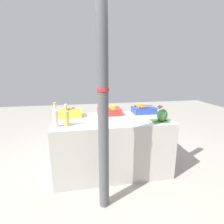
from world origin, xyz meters
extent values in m
plane|color=gray|center=(0.00, 0.00, 0.00)|extent=(10.00, 10.00, 0.00)
cube|color=#B7B2A8|center=(0.00, 0.00, 0.39)|extent=(1.59, 0.78, 0.79)
cylinder|color=#4C4C51|center=(-0.21, -0.67, 1.16)|extent=(0.11, 0.11, 2.32)
cylinder|color=red|center=(-0.21, -0.67, 1.28)|extent=(0.12, 0.12, 0.03)
cube|color=gold|center=(-0.58, 0.24, 0.84)|extent=(0.35, 0.25, 0.10)
sphere|color=red|center=(-0.61, 0.22, 0.87)|extent=(0.07, 0.07, 0.07)
sphere|color=red|center=(-0.53, 0.30, 0.88)|extent=(0.06, 0.06, 0.06)
sphere|color=red|center=(-0.60, 0.24, 0.87)|extent=(0.07, 0.07, 0.07)
sphere|color=gold|center=(-0.48, 0.20, 0.88)|extent=(0.08, 0.08, 0.08)
sphere|color=red|center=(-0.59, 0.28, 0.87)|extent=(0.07, 0.07, 0.07)
sphere|color=red|center=(-0.63, 0.27, 0.87)|extent=(0.07, 0.07, 0.07)
sphere|color=gold|center=(-0.61, 0.27, 0.88)|extent=(0.06, 0.06, 0.06)
sphere|color=gold|center=(-0.62, 0.26, 0.88)|extent=(0.07, 0.07, 0.07)
cube|color=red|center=(0.00, 0.24, 0.84)|extent=(0.35, 0.25, 0.10)
sphere|color=orange|center=(0.09, 0.32, 0.88)|extent=(0.08, 0.08, 0.08)
sphere|color=orange|center=(-0.05, 0.28, 0.88)|extent=(0.07, 0.07, 0.07)
sphere|color=orange|center=(-0.03, 0.20, 0.88)|extent=(0.08, 0.08, 0.08)
sphere|color=orange|center=(0.06, 0.17, 0.87)|extent=(0.07, 0.07, 0.07)
sphere|color=orange|center=(-0.07, 0.21, 0.88)|extent=(0.08, 0.08, 0.08)
sphere|color=orange|center=(0.07, 0.30, 0.87)|extent=(0.08, 0.08, 0.08)
sphere|color=orange|center=(0.02, 0.21, 0.88)|extent=(0.07, 0.07, 0.07)
sphere|color=orange|center=(-0.13, 0.20, 0.88)|extent=(0.07, 0.07, 0.07)
sphere|color=orange|center=(0.02, 0.23, 0.88)|extent=(0.07, 0.07, 0.07)
cube|color=#2847B7|center=(0.55, 0.24, 0.84)|extent=(0.35, 0.25, 0.10)
cone|color=orange|center=(0.49, 0.16, 0.91)|extent=(0.13, 0.06, 0.03)
cone|color=orange|center=(0.64, 0.16, 0.90)|extent=(0.12, 0.03, 0.03)
cone|color=orange|center=(0.47, 0.31, 0.90)|extent=(0.14, 0.06, 0.03)
cone|color=orange|center=(0.52, 0.31, 0.90)|extent=(0.13, 0.05, 0.03)
cone|color=orange|center=(0.60, 0.34, 0.90)|extent=(0.14, 0.05, 0.02)
cone|color=orange|center=(0.55, 0.17, 0.90)|extent=(0.16, 0.08, 0.03)
cone|color=orange|center=(0.49, 0.22, 0.90)|extent=(0.14, 0.06, 0.03)
cone|color=orange|center=(0.53, 0.26, 0.90)|extent=(0.17, 0.03, 0.02)
cone|color=orange|center=(0.55, 0.15, 0.91)|extent=(0.16, 0.05, 0.03)
cone|color=orange|center=(0.51, 0.32, 0.90)|extent=(0.17, 0.04, 0.02)
cube|color=#2D602D|center=(0.61, -0.22, 0.79)|extent=(0.22, 0.18, 0.01)
ellipsoid|color=#427F3D|center=(0.61, -0.23, 0.88)|extent=(0.10, 0.10, 0.13)
cylinder|color=#B2C693|center=(0.61, -0.23, 0.81)|extent=(0.03, 0.03, 0.02)
ellipsoid|color=#427F3D|center=(0.61, -0.24, 0.87)|extent=(0.11, 0.11, 0.14)
cylinder|color=#B2C693|center=(0.61, -0.24, 0.81)|extent=(0.03, 0.03, 0.02)
ellipsoid|color=#387033|center=(0.64, -0.23, 0.88)|extent=(0.11, 0.11, 0.15)
cylinder|color=#B2C693|center=(0.64, -0.23, 0.81)|extent=(0.03, 0.03, 0.02)
ellipsoid|color=#387033|center=(0.66, -0.19, 0.87)|extent=(0.10, 0.10, 0.13)
cylinder|color=#B2C693|center=(0.66, -0.19, 0.81)|extent=(0.03, 0.03, 0.02)
ellipsoid|color=#387033|center=(0.63, -0.23, 0.88)|extent=(0.13, 0.13, 0.14)
cylinder|color=#B2C693|center=(0.63, -0.23, 0.81)|extent=(0.03, 0.03, 0.02)
cylinder|color=beige|center=(-0.72, -0.20, 0.89)|extent=(0.06, 0.06, 0.20)
cone|color=beige|center=(-0.72, -0.20, 1.00)|extent=(0.06, 0.06, 0.03)
cylinder|color=beige|center=(-0.72, -0.20, 1.04)|extent=(0.03, 0.03, 0.05)
cylinder|color=gold|center=(-0.72, -0.20, 1.08)|extent=(0.03, 0.03, 0.01)
cylinder|color=gold|center=(-0.60, -0.20, 0.88)|extent=(0.06, 0.06, 0.19)
cone|color=gold|center=(-0.60, -0.20, 0.99)|extent=(0.06, 0.06, 0.02)
cylinder|color=gold|center=(-0.60, -0.20, 1.02)|extent=(0.03, 0.03, 0.05)
cylinder|color=silver|center=(-0.60, -0.20, 1.05)|extent=(0.03, 0.03, 0.01)
cube|color=#4C3D2D|center=(0.60, -0.20, 0.96)|extent=(0.02, 0.02, 0.01)
ellipsoid|color=#7A664C|center=(0.60, -0.20, 0.98)|extent=(0.06, 0.08, 0.04)
sphere|color=#897556|center=(0.61, -0.24, 0.99)|extent=(0.03, 0.03, 0.03)
cone|color=#4C3D28|center=(0.62, -0.25, 0.99)|extent=(0.01, 0.02, 0.01)
cube|color=#7A664C|center=(0.58, -0.15, 0.98)|extent=(0.03, 0.04, 0.01)
camera|label=1|loc=(-0.42, -2.30, 1.47)|focal=28.00mm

